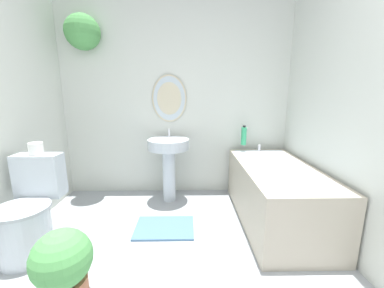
{
  "coord_description": "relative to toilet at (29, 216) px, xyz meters",
  "views": [
    {
      "loc": [
        0.14,
        -0.51,
        1.27
      ],
      "look_at": [
        0.18,
        1.52,
        0.83
      ],
      "focal_mm": 22.0,
      "sensor_mm": 36.0,
      "label": 1
    }
  ],
  "objects": [
    {
      "name": "bath_mat",
      "position": [
        1.04,
        0.31,
        -0.31
      ],
      "size": [
        0.56,
        0.4,
        0.02
      ],
      "color": "#4C7093",
      "rests_on": "ground_plane"
    },
    {
      "name": "wall_back",
      "position": [
        1.0,
        1.24,
        0.98
      ],
      "size": [
        2.9,
        0.39,
        2.4
      ],
      "color": "silver",
      "rests_on": "ground_plane"
    },
    {
      "name": "bathtub",
      "position": [
        2.15,
        0.46,
        -0.02
      ],
      "size": [
        0.69,
        1.44,
        0.65
      ],
      "color": "#B2A893",
      "rests_on": "ground_plane"
    },
    {
      "name": "potted_plant",
      "position": [
        0.52,
        -0.5,
        -0.05
      ],
      "size": [
        0.35,
        0.35,
        0.49
      ],
      "color": "#9E6042",
      "rests_on": "ground_plane"
    },
    {
      "name": "toilet",
      "position": [
        0.0,
        0.0,
        0.0
      ],
      "size": [
        0.41,
        0.56,
        0.77
      ],
      "color": "silver",
      "rests_on": "ground_plane"
    },
    {
      "name": "wall_right",
      "position": [
        2.54,
        0.0,
        0.88
      ],
      "size": [
        0.06,
        2.57,
        2.4
      ],
      "color": "silver",
      "rests_on": "ground_plane"
    },
    {
      "name": "shampoo_bottle",
      "position": [
        1.95,
        1.1,
        0.45
      ],
      "size": [
        0.06,
        0.06,
        0.24
      ],
      "color": "#38B275",
      "rests_on": "bathtub"
    },
    {
      "name": "toilet_paper_roll",
      "position": [
        0.0,
        0.2,
        0.51
      ],
      "size": [
        0.11,
        0.11,
        0.1
      ],
      "color": "white",
      "rests_on": "toilet"
    },
    {
      "name": "pedestal_sink",
      "position": [
        1.04,
        0.95,
        0.25
      ],
      "size": [
        0.48,
        0.48,
        0.85
      ],
      "color": "silver",
      "rests_on": "ground_plane"
    }
  ]
}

